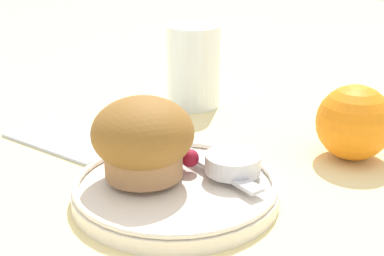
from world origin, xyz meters
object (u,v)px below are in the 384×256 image
object	(u,v)px
orange_fruit	(354,123)
butter_knife	(207,163)
muffin	(143,139)
juice_glass	(194,66)

from	to	relation	value
orange_fruit	butter_knife	bearing A→B (deg)	-122.85
butter_knife	orange_fruit	xyz separation A→B (m)	(0.09, 0.15, 0.02)
muffin	orange_fruit	distance (m)	0.24
orange_fruit	juice_glass	bearing A→B (deg)	169.41
butter_knife	juice_glass	world-z (taller)	juice_glass
muffin	orange_fruit	size ratio (longest dim) A/B	1.16
muffin	juice_glass	world-z (taller)	juice_glass
muffin	juice_glass	bearing A→B (deg)	116.08
orange_fruit	juice_glass	distance (m)	0.25
muffin	orange_fruit	bearing A→B (deg)	56.99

